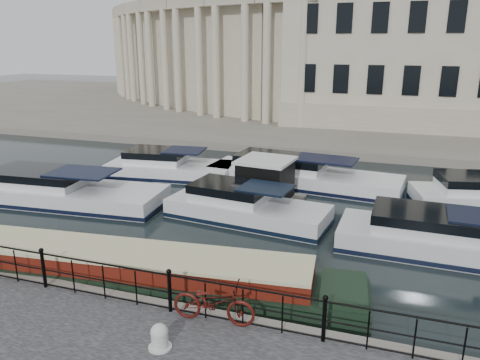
% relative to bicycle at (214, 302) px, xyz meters
% --- Properties ---
extents(ground_plane, '(160.00, 160.00, 0.00)m').
position_rel_bicycle_xyz_m(ground_plane, '(-1.26, 2.34, -1.11)').
color(ground_plane, black).
rests_on(ground_plane, ground).
extents(far_bank, '(120.00, 42.00, 0.55)m').
position_rel_bicycle_xyz_m(far_bank, '(-1.26, 41.34, -0.84)').
color(far_bank, '#6B665B').
rests_on(far_bank, ground_plane).
extents(railing, '(24.14, 0.14, 1.22)m').
position_rel_bicycle_xyz_m(railing, '(-1.26, 0.09, 0.09)').
color(railing, black).
rests_on(railing, near_quay).
extents(civic_building, '(53.55, 31.84, 16.85)m').
position_rel_bicycle_xyz_m(civic_building, '(-2.26, 37.05, 5.93)').
color(civic_building, '#ADA38C').
rests_on(civic_building, far_bank).
extents(bicycle, '(2.18, 0.88, 1.12)m').
position_rel_bicycle_xyz_m(bicycle, '(0.00, 0.00, 0.00)').
color(bicycle, '#47110C').
rests_on(bicycle, near_quay).
extents(mooring_bollard, '(0.55, 0.55, 0.62)m').
position_rel_bicycle_xyz_m(mooring_bollard, '(-0.80, -1.37, -0.27)').
color(mooring_bollard, beige).
rests_on(mooring_bollard, near_quay).
extents(narrowboat, '(16.14, 3.74, 1.58)m').
position_rel_bicycle_xyz_m(narrowboat, '(-4.27, 1.71, -0.75)').
color(narrowboat, black).
rests_on(narrowboat, ground_plane).
extents(harbour_hut, '(3.55, 3.06, 2.20)m').
position_rel_bicycle_xyz_m(harbour_hut, '(-1.66, 10.81, -0.16)').
color(harbour_hut, '#6B665B').
rests_on(harbour_hut, ground_plane).
extents(cabin_cruisers, '(28.05, 10.17, 1.99)m').
position_rel_bicycle_xyz_m(cabin_cruisers, '(-1.91, 10.66, -0.74)').
color(cabin_cruisers, white).
rests_on(cabin_cruisers, ground_plane).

